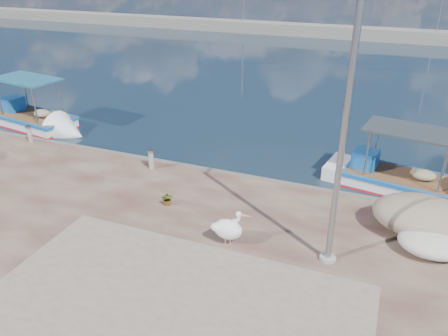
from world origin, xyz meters
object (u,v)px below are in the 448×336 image
at_px(boat_left, 34,122).
at_px(boat_right, 400,183).
at_px(pelican, 228,229).
at_px(bollard_near, 151,158).
at_px(lamp_post, 342,147).

distance_m(boat_left, boat_right, 17.69).
height_order(boat_left, boat_right, boat_left).
relative_size(boat_right, pelican, 5.21).
xyz_separation_m(boat_right, bollard_near, (-8.97, -2.80, 0.71)).
bearing_deg(boat_right, pelican, -115.83).
relative_size(boat_left, lamp_post, 0.89).
height_order(boat_right, lamp_post, lamp_post).
xyz_separation_m(boat_right, pelican, (-4.46, -6.27, 0.80)).
xyz_separation_m(lamp_post, bollard_near, (-7.26, 3.12, -2.88)).
bearing_deg(boat_left, boat_right, 7.75).
relative_size(boat_left, pelican, 5.44).
relative_size(boat_left, bollard_near, 8.01).
xyz_separation_m(boat_left, boat_right, (17.68, -0.22, -0.01)).
bearing_deg(bollard_near, boat_right, 17.34).
xyz_separation_m(boat_left, bollard_near, (8.71, -3.03, 0.70)).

